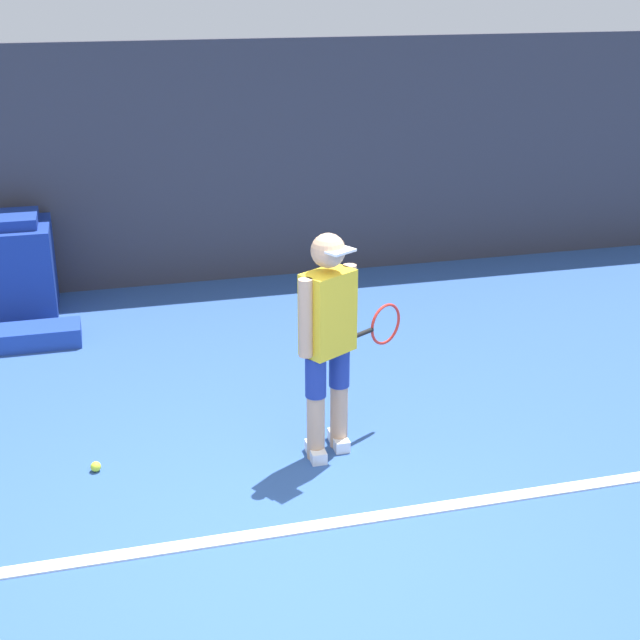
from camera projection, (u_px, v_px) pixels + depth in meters
name	position (u px, v px, depth m)	size (l,w,h in m)	color
ground_plane	(281.00, 554.00, 4.98)	(24.00, 24.00, 0.00)	#2D5193
back_wall	(177.00, 166.00, 8.86)	(24.00, 0.10, 2.42)	#383842
court_baseline	(274.00, 532.00, 5.17)	(21.60, 0.10, 0.01)	white
tennis_player	(329.00, 336.00, 5.74)	(0.84, 0.55, 1.53)	tan
tennis_ball	(96.00, 467.00, 5.79)	(0.07, 0.07, 0.07)	#D1E533
covered_chair	(18.00, 266.00, 8.34)	(0.65, 0.76, 0.95)	navy
equipment_bag	(31.00, 336.00, 7.70)	(0.84, 0.35, 0.17)	#1E3D99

